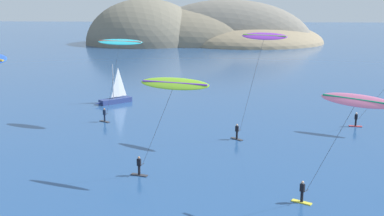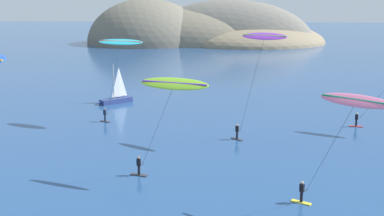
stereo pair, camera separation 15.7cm
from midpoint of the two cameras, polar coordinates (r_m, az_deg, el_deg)
name	(u,v)px [view 1 (the left image)]	position (r m, az deg, el deg)	size (l,w,h in m)	color
headland_island	(204,43)	(166.22, 1.35, 7.72)	(80.68, 55.50, 29.86)	#7A705B
sailboat_near	(114,99)	(70.40, -9.34, 1.06)	(5.01, 4.76, 5.70)	navy
kitesurfer_purple	(262,45)	(49.01, 8.18, 7.38)	(5.61, 3.85, 11.55)	#2D2D33
kitesurfer_cyan	(119,47)	(57.33, -8.73, 7.19)	(6.18, 3.41, 10.23)	#2D2D33
kitesurfer_lime	(171,91)	(38.49, -2.58, 2.05)	(6.94, 2.84, 8.68)	#2D2D33
kitesurfer_pink	(351,111)	(33.53, 18.17, -0.35)	(5.85, 4.86, 8.71)	yellow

